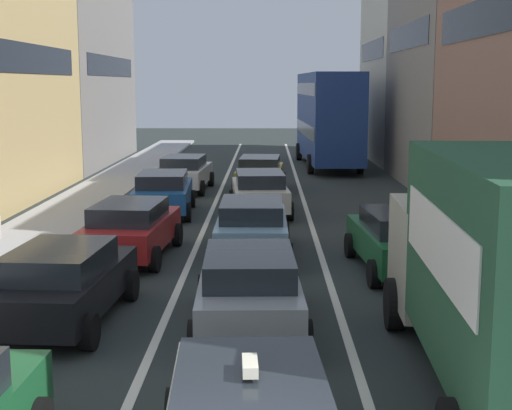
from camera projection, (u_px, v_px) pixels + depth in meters
The scene contains 14 objects.
sidewalk_left at pixel (70, 211), 26.02m from camera, with size 2.60×64.00×0.14m, color #ACACAC.
lane_stripe_left at pixel (211, 213), 25.96m from camera, with size 0.16×60.00×0.01m, color silver.
lane_stripe_right at pixel (307, 213), 25.92m from camera, with size 0.16×60.00×0.01m, color silver.
removalist_box_truck at pixel (511, 265), 10.37m from camera, with size 2.95×7.79×3.58m.
sedan_centre_lane_second at pixel (249, 287), 13.53m from camera, with size 2.17×4.35×1.49m.
wagon_left_lane_second at pixel (63, 282), 13.91m from camera, with size 2.28×4.40×1.49m.
hatchback_centre_lane_third at pixel (252, 226), 19.41m from camera, with size 2.07×4.30×1.49m.
sedan_left_lane_third at pixel (131, 228), 19.13m from camera, with size 2.30×4.41×1.49m.
coupe_centre_lane_fourth at pixel (260, 191), 25.69m from camera, with size 2.30×4.41×1.49m.
sedan_left_lane_fourth at pixel (163, 192), 25.48m from camera, with size 2.23×4.38×1.49m.
sedan_centre_lane_fifth at pixel (260, 173), 31.00m from camera, with size 2.25×4.39×1.49m.
sedan_left_lane_fifth at pixel (185, 172), 31.18m from camera, with size 2.26×4.40×1.49m.
sedan_right_lane_behind_truck at pixel (400, 239), 17.74m from camera, with size 2.30×4.41×1.49m.
bus_mid_queue_primary at pixel (328, 115), 39.85m from camera, with size 3.12×10.59×5.06m.
Camera 1 is at (0.25, -5.55, 4.49)m, focal length 51.76 mm.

